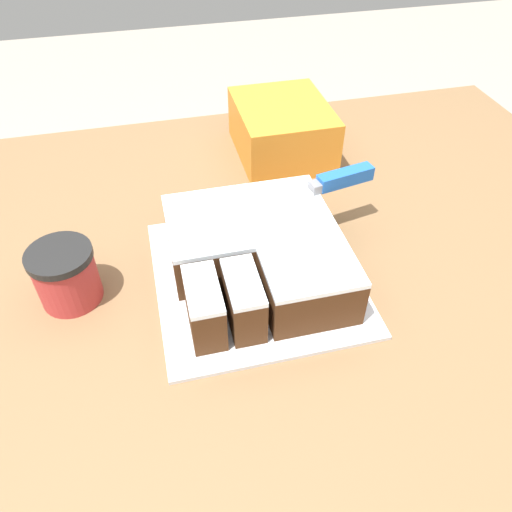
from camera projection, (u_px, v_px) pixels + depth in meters
The scene contains 6 objects.
countertop at pixel (248, 451), 1.03m from camera, with size 1.40×1.10×0.94m.
cake_board at pixel (256, 276), 0.73m from camera, with size 0.29×0.30×0.01m.
cake at pixel (258, 254), 0.71m from camera, with size 0.23×0.25×0.08m.
knife at pixel (325, 184), 0.75m from camera, with size 0.32×0.08×0.02m.
coffee_cup at pixel (66, 275), 0.68m from camera, with size 0.09×0.09×0.09m.
storage_box at pixel (282, 130), 0.96m from camera, with size 0.17×0.20×0.10m.
Camera 1 is at (-0.10, -0.47, 1.46)m, focal length 35.00 mm.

